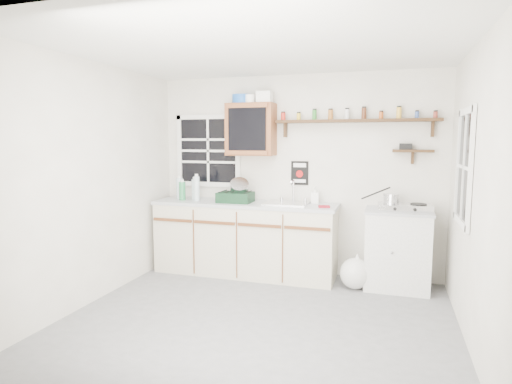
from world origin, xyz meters
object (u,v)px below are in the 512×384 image
upper_cabinet (251,130)px  spice_shelf (354,120)px  right_cabinet (397,249)px  hotplate (405,207)px  dish_rack (237,194)px  main_cabinet (245,238)px

upper_cabinet → spice_shelf: bearing=3.1°
right_cabinet → hotplate: 0.50m
right_cabinet → dish_rack: (-1.93, -0.06, 0.56)m
dish_rack → right_cabinet: bearing=1.0°
main_cabinet → spice_shelf: (1.30, 0.21, 1.47)m
right_cabinet → upper_cabinet: upper_cabinet is taller
upper_cabinet → hotplate: (1.86, -0.14, -0.88)m
right_cabinet → spice_shelf: spice_shelf is taller
spice_shelf → right_cabinet: bearing=-19.3°
upper_cabinet → spice_shelf: upper_cabinet is taller
right_cabinet → hotplate: bearing=-18.7°
main_cabinet → dish_rack: (-0.10, -0.03, 0.56)m
main_cabinet → upper_cabinet: upper_cabinet is taller
upper_cabinet → dish_rack: 0.83m
hotplate → right_cabinet: bearing=158.3°
spice_shelf → main_cabinet: bearing=-170.7°
upper_cabinet → spice_shelf: size_ratio=0.34×
upper_cabinet → hotplate: size_ratio=1.10×
main_cabinet → right_cabinet: (1.83, 0.03, -0.01)m
main_cabinet → right_cabinet: main_cabinet is taller
upper_cabinet → spice_shelf: 1.27m
main_cabinet → hotplate: (1.89, 0.01, 0.49)m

